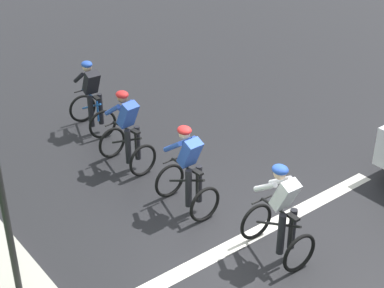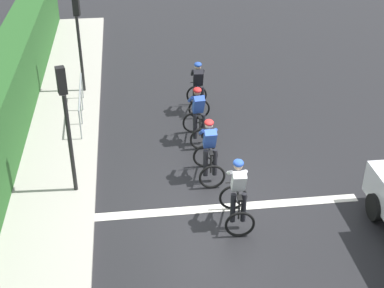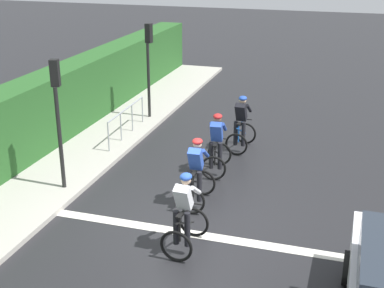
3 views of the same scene
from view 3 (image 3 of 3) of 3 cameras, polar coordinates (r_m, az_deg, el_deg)
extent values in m
plane|color=black|center=(12.06, -0.86, -8.43)|extent=(80.00, 80.00, 0.00)
cube|color=#ADA89E|center=(15.34, -13.95, -2.15)|extent=(2.80, 25.91, 0.12)
cube|color=gray|center=(15.73, -16.83, -1.06)|extent=(0.44, 25.91, 0.53)
cube|color=#265623|center=(15.62, -18.07, 1.90)|extent=(1.10, 25.91, 2.19)
cube|color=silver|center=(11.72, -1.49, -9.35)|extent=(7.00, 0.30, 0.01)
torus|color=black|center=(16.55, 5.74, 1.14)|extent=(0.68, 0.10, 0.68)
torus|color=black|center=(15.62, 4.78, -0.04)|extent=(0.68, 0.10, 0.68)
cylinder|color=#1E59B2|center=(16.00, 5.30, 1.40)|extent=(0.10, 0.99, 0.51)
cylinder|color=#1E59B2|center=(15.71, 5.01, 1.14)|extent=(0.04, 0.04, 0.55)
cylinder|color=#1E59B2|center=(15.95, 5.38, 2.39)|extent=(0.08, 0.72, 0.04)
cube|color=black|center=(15.61, 5.04, 2.16)|extent=(0.11, 0.23, 0.04)
cylinder|color=black|center=(16.29, 5.71, 2.68)|extent=(0.42, 0.06, 0.03)
cube|color=black|center=(15.71, 5.28, 3.42)|extent=(0.32, 0.43, 0.57)
sphere|color=beige|center=(15.76, 5.46, 4.65)|extent=(0.20, 0.20, 0.20)
ellipsoid|color=#264CB2|center=(15.74, 5.47, 4.90)|extent=(0.26, 0.29, 0.14)
cylinder|color=black|center=(15.85, 4.69, 1.16)|extent=(0.12, 0.12, 0.74)
cylinder|color=black|center=(15.79, 5.52, 1.06)|extent=(0.12, 0.12, 0.74)
cylinder|color=black|center=(15.99, 5.00, 3.95)|extent=(0.12, 0.48, 0.37)
cylinder|color=black|center=(15.92, 6.11, 3.83)|extent=(0.12, 0.48, 0.37)
torus|color=black|center=(14.90, 2.97, -1.07)|extent=(0.68, 0.12, 0.68)
torus|color=black|center=(13.97, 2.31, -2.60)|extent=(0.68, 0.12, 0.68)
cylinder|color=black|center=(14.33, 2.67, -0.89)|extent=(0.14, 0.99, 0.51)
cylinder|color=black|center=(14.04, 2.47, -1.25)|extent=(0.04, 0.04, 0.55)
cylinder|color=black|center=(14.28, 2.72, 0.21)|extent=(0.11, 0.71, 0.04)
cube|color=black|center=(13.94, 2.49, -0.12)|extent=(0.12, 0.23, 0.04)
cylinder|color=black|center=(14.62, 2.94, 0.60)|extent=(0.42, 0.07, 0.03)
cube|color=#2D51B7|center=(14.02, 2.64, 1.31)|extent=(0.34, 0.44, 0.57)
sphere|color=#9E7051|center=(14.06, 2.76, 2.71)|extent=(0.20, 0.20, 0.20)
ellipsoid|color=red|center=(14.04, 2.77, 2.98)|extent=(0.27, 0.30, 0.14)
cylinder|color=black|center=(14.17, 2.05, -1.22)|extent=(0.12, 0.12, 0.74)
cylinder|color=black|center=(14.14, 3.01, -1.29)|extent=(0.12, 0.12, 0.74)
cylinder|color=#2D51B7|center=(14.29, 2.20, 1.94)|extent=(0.13, 0.48, 0.37)
cylinder|color=#2D51B7|center=(14.25, 3.47, 1.85)|extent=(0.13, 0.48, 0.37)
torus|color=black|center=(13.15, 1.09, -4.15)|extent=(0.68, 0.08, 0.68)
torus|color=black|center=(12.26, -0.13, -6.09)|extent=(0.68, 0.08, 0.68)
cylinder|color=black|center=(12.59, 0.51, -4.06)|extent=(0.07, 0.99, 0.51)
cylinder|color=black|center=(12.32, 0.13, -4.54)|extent=(0.04, 0.04, 0.55)
cylinder|color=black|center=(12.53, 0.57, -2.83)|extent=(0.06, 0.71, 0.04)
cube|color=black|center=(12.19, 0.13, -3.28)|extent=(0.11, 0.22, 0.04)
cylinder|color=black|center=(12.85, 0.99, -2.31)|extent=(0.42, 0.04, 0.03)
cube|color=#2D51B7|center=(12.25, 0.39, -1.63)|extent=(0.31, 0.42, 0.57)
sphere|color=beige|center=(12.28, 0.58, -0.03)|extent=(0.20, 0.20, 0.20)
ellipsoid|color=red|center=(12.25, 0.58, 0.28)|extent=(0.25, 0.29, 0.14)
cylinder|color=black|center=(12.45, -0.28, -4.46)|extent=(0.12, 0.12, 0.74)
cylinder|color=black|center=(12.40, 0.79, -4.58)|extent=(0.12, 0.12, 0.74)
cylinder|color=#2D51B7|center=(12.53, 0.03, -0.84)|extent=(0.10, 0.48, 0.37)
cylinder|color=#2D51B7|center=(12.45, 1.45, -0.99)|extent=(0.10, 0.48, 0.37)
torus|color=black|center=(11.39, 0.18, -8.36)|extent=(0.68, 0.09, 0.68)
torus|color=black|center=(10.56, -1.70, -10.91)|extent=(0.68, 0.09, 0.68)
cylinder|color=black|center=(10.85, -0.73, -8.45)|extent=(0.09, 0.99, 0.51)
cylinder|color=black|center=(10.58, -1.31, -9.09)|extent=(0.04, 0.04, 0.55)
cylinder|color=black|center=(10.76, -0.64, -7.05)|extent=(0.07, 0.72, 0.04)
cube|color=black|center=(10.44, -1.33, -7.69)|extent=(0.11, 0.22, 0.04)
cylinder|color=black|center=(11.06, 0.00, -6.35)|extent=(0.42, 0.05, 0.03)
cube|color=white|center=(10.47, -0.94, -5.75)|extent=(0.32, 0.42, 0.57)
sphere|color=beige|center=(10.46, -0.66, -3.88)|extent=(0.20, 0.20, 0.20)
ellipsoid|color=#264CB2|center=(10.44, -0.66, -3.53)|extent=(0.25, 0.29, 0.14)
cylinder|color=black|center=(10.73, -1.72, -8.93)|extent=(0.12, 0.12, 0.74)
cylinder|color=black|center=(10.65, -0.50, -9.15)|extent=(0.12, 0.12, 0.74)
cylinder|color=white|center=(10.74, -1.21, -4.72)|extent=(0.11, 0.48, 0.37)
cylinder|color=white|center=(10.64, 0.41, -4.97)|extent=(0.11, 0.48, 0.37)
cylinder|color=black|center=(10.38, 16.49, -12.65)|extent=(0.23, 0.64, 0.64)
cube|color=#EAEACC|center=(10.78, 18.64, -8.58)|extent=(0.28, 0.08, 0.16)
cylinder|color=black|center=(13.35, -13.94, 0.30)|extent=(0.10, 0.10, 2.70)
cube|color=black|center=(12.97, -14.47, 7.38)|extent=(0.25, 0.25, 0.64)
sphere|color=red|center=(13.03, -14.42, 8.35)|extent=(0.11, 0.11, 0.11)
sphere|color=orange|center=(13.07, -14.34, 7.50)|extent=(0.11, 0.11, 0.11)
sphere|color=green|center=(13.11, -14.26, 6.65)|extent=(0.11, 0.11, 0.11)
cylinder|color=black|center=(18.51, -4.67, 6.59)|extent=(0.10, 0.10, 2.70)
cube|color=black|center=(18.26, -4.65, 11.75)|extent=(0.23, 0.23, 0.64)
sphere|color=red|center=(18.32, -4.49, 12.41)|extent=(0.11, 0.11, 0.11)
sphere|color=orange|center=(18.35, -4.47, 11.80)|extent=(0.11, 0.11, 0.11)
sphere|color=green|center=(18.38, -4.45, 11.18)|extent=(0.11, 0.11, 0.11)
cylinder|color=#999EA3|center=(16.79, -7.07, 3.75)|extent=(0.13, 2.82, 0.05)
cylinder|color=#999EA3|center=(15.73, -8.93, 0.54)|extent=(0.04, 0.04, 1.00)
cylinder|color=#999EA3|center=(16.53, -7.61, 1.63)|extent=(0.04, 0.04, 1.00)
cylinder|color=#999EA3|center=(17.35, -6.41, 2.62)|extent=(0.04, 0.04, 1.00)
cylinder|color=#999EA3|center=(18.19, -5.33, 3.52)|extent=(0.04, 0.04, 1.00)
camera|label=1|loc=(9.55, -51.55, 15.35)|focal=54.95mm
camera|label=2|loc=(5.61, -89.82, 22.32)|focal=50.88mm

